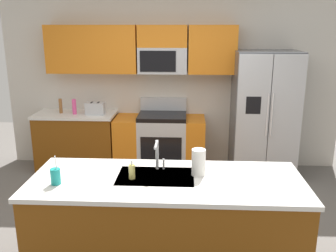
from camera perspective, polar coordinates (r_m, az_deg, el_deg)
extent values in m
plane|color=#66605B|center=(4.18, -0.75, -16.26)|extent=(9.00, 9.00, 0.00)
cube|color=beige|center=(5.77, 0.60, 6.51)|extent=(5.20, 0.10, 2.60)
cube|color=orange|center=(5.77, -14.85, 11.50)|extent=(0.70, 0.32, 0.70)
cube|color=orange|center=(5.60, -8.16, 11.74)|extent=(0.64, 0.32, 0.70)
cube|color=orange|center=(5.51, 6.91, 11.73)|extent=(0.70, 0.32, 0.70)
cube|color=#B7BABF|center=(5.53, -0.83, 10.18)|extent=(0.72, 0.32, 0.38)
cube|color=black|center=(5.37, -1.60, 10.02)|extent=(0.52, 0.01, 0.30)
cube|color=orange|center=(5.50, -0.84, 13.81)|extent=(0.72, 0.32, 0.32)
cube|color=brown|center=(5.89, -13.93, -2.50)|extent=(1.18, 0.60, 0.86)
cube|color=silver|center=(5.77, -14.21, 1.76)|extent=(1.21, 0.63, 0.04)
cube|color=#B7BABF|center=(5.65, -0.87, -2.89)|extent=(0.72, 0.60, 0.84)
cube|color=black|center=(5.35, -1.09, -3.61)|extent=(0.60, 0.01, 0.36)
cube|color=black|center=(5.52, -0.89, 1.54)|extent=(0.72, 0.60, 0.06)
cube|color=#B7BABF|center=(5.76, -0.72, 3.45)|extent=(0.72, 0.06, 0.20)
cube|color=orange|center=(5.71, -6.29, -2.78)|extent=(0.36, 0.60, 0.84)
cube|color=orange|center=(5.64, 4.21, -2.97)|extent=(0.28, 0.60, 0.84)
cube|color=#4C4F54|center=(5.57, 14.61, 1.72)|extent=(0.90, 0.70, 1.85)
cube|color=#B7BABF|center=(5.17, 12.95, 0.80)|extent=(0.44, 0.04, 1.81)
cube|color=#B7BABF|center=(5.27, 17.78, 0.71)|extent=(0.44, 0.04, 1.81)
cylinder|color=silver|center=(5.16, 15.20, 1.67)|extent=(0.02, 0.02, 0.60)
cylinder|color=silver|center=(5.17, 15.85, 1.66)|extent=(0.02, 0.02, 0.60)
cube|color=black|center=(5.10, 13.14, 3.15)|extent=(0.20, 0.00, 0.24)
cube|color=brown|center=(3.46, -0.22, -15.33)|extent=(2.36, 0.88, 0.86)
cube|color=silver|center=(3.25, -0.23, -8.50)|extent=(2.40, 0.92, 0.04)
cube|color=#B7BABF|center=(3.30, -1.93, -8.03)|extent=(0.68, 0.44, 0.03)
cube|color=#B7BABF|center=(5.61, -11.24, 2.71)|extent=(0.28, 0.16, 0.18)
cube|color=black|center=(5.60, -11.78, 3.59)|extent=(0.03, 0.11, 0.01)
cube|color=black|center=(5.58, -10.79, 3.59)|extent=(0.03, 0.11, 0.01)
cylinder|color=brown|center=(5.81, -16.37, 3.01)|extent=(0.05, 0.05, 0.22)
cylinder|color=#EA4C93|center=(5.68, -14.37, 2.93)|extent=(0.06, 0.06, 0.23)
cylinder|color=#B7BABF|center=(3.40, -1.71, -4.49)|extent=(0.03, 0.03, 0.28)
cylinder|color=#B7BABF|center=(3.26, -1.87, -2.94)|extent=(0.02, 0.20, 0.02)
cylinder|color=#B7BABF|center=(3.43, -0.69, -5.92)|extent=(0.02, 0.02, 0.10)
cylinder|color=teal|center=(3.25, -17.08, -7.51)|extent=(0.08, 0.08, 0.14)
cylinder|color=white|center=(3.21, -17.05, -5.58)|extent=(0.01, 0.03, 0.14)
cylinder|color=#D8CC66|center=(3.23, -5.64, -7.08)|extent=(0.06, 0.06, 0.13)
cylinder|color=white|center=(3.20, -5.68, -5.67)|extent=(0.02, 0.02, 0.04)
cylinder|color=white|center=(3.29, 4.77, -5.64)|extent=(0.12, 0.12, 0.24)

